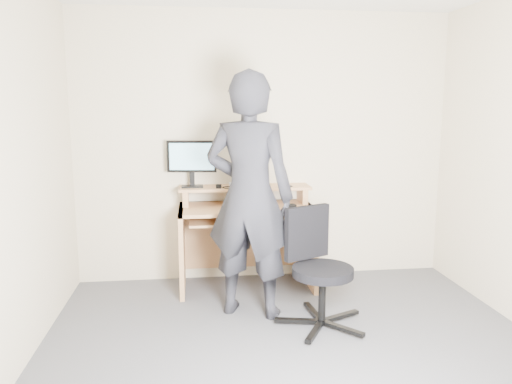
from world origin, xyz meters
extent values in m
plane|color=#5B5B60|center=(0.00, 0.00, 0.00)|extent=(3.50, 3.50, 0.00)
cube|color=beige|center=(0.00, 1.75, 1.25)|extent=(3.50, 0.02, 2.50)
cube|color=tan|center=(-0.78, 1.45, 0.38)|extent=(0.04, 0.60, 0.75)
cube|color=tan|center=(0.38, 1.45, 0.38)|extent=(0.04, 0.60, 0.75)
cube|color=tan|center=(-0.20, 1.45, 0.73)|extent=(1.20, 0.60, 0.03)
cube|color=tan|center=(-0.20, 1.37, 0.64)|extent=(1.02, 0.38, 0.02)
cube|color=tan|center=(-0.74, 1.60, 0.82)|extent=(0.05, 0.28, 0.15)
cube|color=tan|center=(0.34, 1.60, 0.82)|extent=(0.05, 0.28, 0.15)
cube|color=tan|center=(-0.20, 1.60, 0.90)|extent=(1.20, 0.30, 0.02)
cube|color=tan|center=(-0.20, 1.74, 0.42)|extent=(1.20, 0.03, 0.65)
cube|color=black|center=(-0.68, 1.61, 0.92)|extent=(0.20, 0.12, 0.01)
cube|color=black|center=(-0.68, 1.63, 0.99)|extent=(0.04, 0.04, 0.12)
cube|color=black|center=(-0.68, 1.60, 1.19)|extent=(0.44, 0.09, 0.28)
cube|color=#87CCEA|center=(-0.68, 1.59, 1.19)|extent=(0.40, 0.06, 0.24)
cube|color=black|center=(-0.22, 1.64, 1.01)|extent=(0.10, 0.14, 0.20)
cylinder|color=#AEAFB3|center=(-0.04, 1.57, 1.00)|extent=(0.09, 0.09, 0.17)
cube|color=black|center=(0.18, 1.56, 0.92)|extent=(0.10, 0.14, 0.01)
cube|color=black|center=(-0.44, 1.51, 0.93)|extent=(0.05, 0.05, 0.03)
torus|color=silver|center=(-0.26, 1.66, 0.92)|extent=(0.18, 0.18, 0.06)
cube|color=black|center=(-0.17, 1.36, 0.67)|extent=(0.48, 0.23, 0.03)
ellipsoid|color=black|center=(0.19, 1.35, 0.77)|extent=(0.11, 0.09, 0.04)
cube|color=black|center=(0.44, 0.63, 0.04)|extent=(0.33, 0.18, 0.03)
cube|color=black|center=(0.25, 0.73, 0.04)|extent=(0.08, 0.35, 0.03)
cube|color=black|center=(0.09, 0.59, 0.04)|extent=(0.35, 0.11, 0.03)
cube|color=black|center=(0.18, 0.39, 0.04)|extent=(0.21, 0.32, 0.03)
cube|color=black|center=(0.40, 0.42, 0.04)|extent=(0.27, 0.29, 0.03)
cylinder|color=black|center=(0.27, 0.55, 0.23)|extent=(0.05, 0.05, 0.36)
cylinder|color=black|center=(0.27, 0.55, 0.43)|extent=(0.46, 0.46, 0.06)
cube|color=black|center=(0.19, 0.73, 0.68)|extent=(0.37, 0.21, 0.41)
imported|color=black|center=(-0.24, 0.86, 0.95)|extent=(0.81, 0.68, 1.90)
camera|label=1|loc=(-0.65, -2.89, 1.64)|focal=35.00mm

